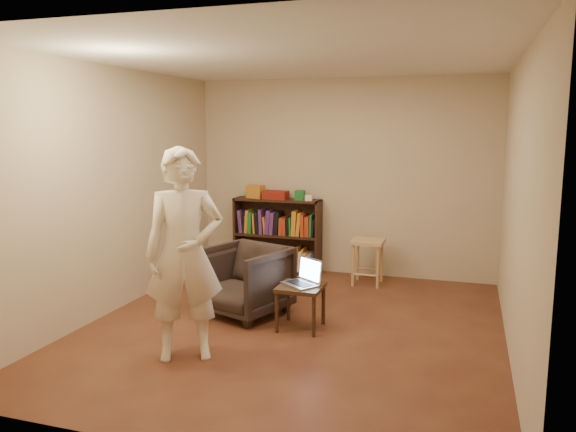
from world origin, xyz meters
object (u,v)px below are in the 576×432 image
(bookshelf, at_px, (278,239))
(laptop, at_px, (304,278))
(stool, at_px, (368,248))
(armchair, at_px, (244,280))
(person, at_px, (184,255))
(side_table, at_px, (301,293))

(bookshelf, bearing_deg, laptop, -64.48)
(stool, xyz_separation_m, armchair, (-1.04, -1.54, -0.09))
(bookshelf, xyz_separation_m, laptop, (0.97, -2.02, 0.06))
(armchair, distance_m, person, 1.31)
(stool, bearing_deg, person, -111.76)
(person, bearing_deg, stool, 39.65)
(bookshelf, relative_size, stool, 2.11)
(laptop, distance_m, person, 1.33)
(stool, distance_m, person, 2.98)
(stool, relative_size, person, 0.31)
(bookshelf, height_order, laptop, bookshelf)
(bookshelf, height_order, side_table, bookshelf)
(bookshelf, distance_m, person, 3.08)
(armchair, xyz_separation_m, side_table, (0.69, -0.23, -0.00))
(armchair, height_order, person, person)
(armchair, relative_size, laptop, 1.87)
(laptop, height_order, person, person)
(side_table, height_order, laptop, laptop)
(bookshelf, bearing_deg, armchair, -81.99)
(armchair, bearing_deg, person, -72.27)
(bookshelf, height_order, person, person)
(side_table, bearing_deg, armchair, 161.48)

